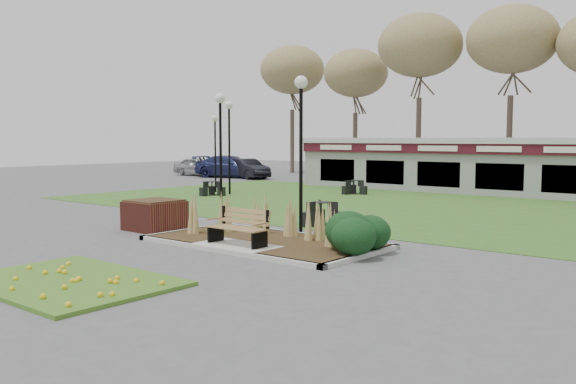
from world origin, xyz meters
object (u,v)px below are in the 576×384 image
Objects in this scene: lamp_post_mid_left at (215,136)px; car_silver at (198,166)px; lamp_post_far_left at (229,127)px; bistro_set_b at (354,189)px; car_blue at (231,167)px; bistro_set_a at (212,191)px; food_pavilion at (510,166)px; lamp_post_near_right at (301,119)px; bistro_set_c at (321,217)px; park_bench at (240,227)px; brick_planter at (155,215)px; lamp_post_near_left at (220,127)px; car_black at (247,169)px.

lamp_post_mid_left is 0.98× the size of car_silver.
lamp_post_far_left reaches higher than bistro_set_b.
lamp_post_mid_left is 12.72m from car_blue.
car_silver is at bearing 75.62° from car_blue.
food_pavilion is at bearing 40.97° from bistro_set_a.
lamp_post_far_left is 3.63× the size of bistro_set_b.
food_pavilion is at bearing 88.95° from lamp_post_near_right.
lamp_post_far_left is 3.65× the size of bistro_set_a.
food_pavilion is at bearing 37.04° from bistro_set_b.
park_bench is at bearing -79.62° from bistro_set_c.
lamp_post_near_left is (-0.98, 3.86, 2.82)m from brick_planter.
brick_planter is 0.37× the size of lamp_post_mid_left.
lamp_post_near_left is 1.08× the size of car_silver.
car_black is (-7.83, 10.90, 0.45)m from bistro_set_a.
brick_planter is 0.32× the size of lamp_post_near_right.
lamp_post_near_left is at bearing -85.09° from bistro_set_b.
lamp_post_far_left reaches higher than bistro_set_a.
car_black is at bearing 138.86° from bistro_set_c.
brick_planter is 1.06× the size of bistro_set_c.
lamp_post_far_left is 16.76m from car_silver.
bistro_set_a is (-6.96, 9.10, -0.22)m from brick_planter.
lamp_post_far_left is (-6.72, 10.10, 2.97)m from brick_planter.
bistro_set_c is at bearing 1.81° from lamp_post_near_left.
lamp_post_near_right reaches higher than lamp_post_mid_left.
lamp_post_near_right is at bearing -31.99° from bistro_set_a.
lamp_post_mid_left is at bearing -128.66° from car_black.
lamp_post_mid_left is (-12.59, 11.27, 2.39)m from park_bench.
car_silver is at bearing 140.05° from bistro_set_a.
bistro_set_b reaches higher than bistro_set_a.
brick_planter is 25.86m from car_blue.
bistro_set_c is 25.55m from car_blue.
brick_planter is at bearing 170.31° from park_bench.
lamp_post_mid_left is at bearing 145.87° from lamp_post_near_right.
car_blue is (-20.79, 20.75, 0.22)m from park_bench.
lamp_post_mid_left is 3.13× the size of bistro_set_b.
lamp_post_mid_left is 0.95× the size of car_black.
brick_planter is at bearing -131.42° from bistro_set_c.
bistro_set_c is (-0.87, 4.75, -0.31)m from park_bench.
lamp_post_far_left is (-11.12, 10.85, 2.86)m from park_bench.
bistro_set_b is (6.32, 3.71, -2.72)m from lamp_post_mid_left.
park_bench reaches higher than bistro_set_c.
lamp_post_near_right is at bearing -63.65° from bistro_set_b.
bistro_set_b is 0.24× the size of car_blue.
bistro_set_c is at bearing -93.33° from food_pavilion.
lamp_post_near_right is 13.80m from bistro_set_b.
food_pavilion reaches higher than bistro_set_a.
food_pavilion reaches higher than car_blue.
lamp_post_near_left is (-5.38, 4.61, 2.70)m from park_bench.
car_black is (-18.88, 17.80, -2.71)m from lamp_post_near_right.
car_black reaches higher than bistro_set_c.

